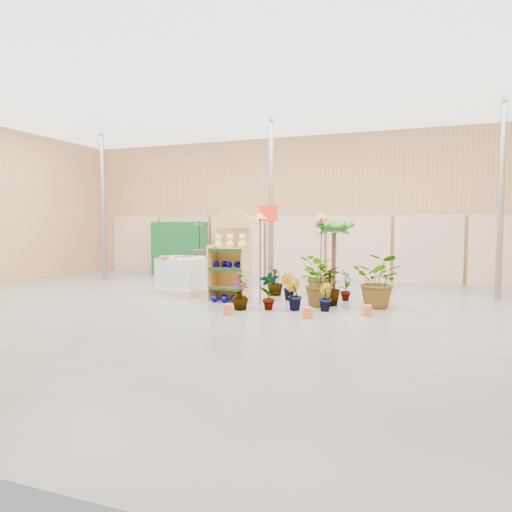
% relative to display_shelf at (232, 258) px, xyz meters
% --- Properties ---
extents(room, '(15.20, 12.10, 4.70)m').
position_rel_display_shelf_xyz_m(room, '(0.22, -0.42, 1.27)').
color(room, '#60605C').
rests_on(room, ground).
extents(display_shelf, '(0.91, 0.61, 2.08)m').
position_rel_display_shelf_xyz_m(display_shelf, '(0.00, 0.00, 0.00)').
color(display_shelf, tan).
rests_on(display_shelf, ground).
extents(teddy_bears, '(0.76, 0.19, 0.32)m').
position_rel_display_shelf_xyz_m(teddy_bears, '(0.02, -0.10, 0.36)').
color(teddy_bears, '#F0E7B6').
rests_on(teddy_bears, display_shelf).
extents(gazing_balls_shelf, '(0.76, 0.26, 0.14)m').
position_rel_display_shelf_xyz_m(gazing_balls_shelf, '(0.00, -0.13, -0.13)').
color(gazing_balls_shelf, '#02006F').
rests_on(gazing_balls_shelf, display_shelf).
extents(gazing_balls_floor, '(0.63, 0.39, 0.15)m').
position_rel_display_shelf_xyz_m(gazing_balls_floor, '(0.02, -0.38, -0.87)').
color(gazing_balls_floor, '#02006F').
rests_on(gazing_balls_floor, ground).
extents(pallet_stack, '(1.45, 1.30, 0.92)m').
position_rel_display_shelf_xyz_m(pallet_stack, '(-1.45, 0.41, -0.50)').
color(pallet_stack, tan).
rests_on(pallet_stack, ground).
extents(charcoal_planters, '(0.80, 0.50, 1.00)m').
position_rel_display_shelf_xyz_m(charcoal_planters, '(-1.95, 2.09, -0.53)').
color(charcoal_planters, '#242424').
rests_on(charcoal_planters, ground).
extents(trellis_stock, '(2.00, 0.30, 1.80)m').
position_rel_display_shelf_xyz_m(trellis_stock, '(-3.58, 3.87, -0.05)').
color(trellis_stock, '#124F20').
rests_on(trellis_stock, ground).
extents(offer_sign, '(0.50, 0.08, 2.20)m').
position_rel_display_shelf_xyz_m(offer_sign, '(0.32, 1.65, 0.62)').
color(offer_sign, gray).
rests_on(offer_sign, ground).
extents(bird_table_front, '(0.34, 0.34, 1.98)m').
position_rel_display_shelf_xyz_m(bird_table_front, '(0.83, -0.40, 0.89)').
color(bird_table_front, black).
rests_on(bird_table_front, ground).
extents(bird_table_right, '(0.34, 0.34, 2.00)m').
position_rel_display_shelf_xyz_m(bird_table_right, '(1.89, 0.80, 0.91)').
color(bird_table_right, black).
rests_on(bird_table_right, ground).
extents(bird_table_back, '(0.34, 0.34, 1.97)m').
position_rel_display_shelf_xyz_m(bird_table_back, '(-2.44, 3.13, 0.88)').
color(bird_table_back, black).
rests_on(bird_table_back, ground).
extents(palm, '(0.70, 0.70, 1.90)m').
position_rel_display_shelf_xyz_m(palm, '(2.13, 1.08, 0.69)').
color(palm, '#422F20').
rests_on(palm, ground).
extents(potted_plant_0, '(0.47, 0.55, 0.88)m').
position_rel_display_shelf_xyz_m(potted_plant_0, '(0.59, -0.94, -0.51)').
color(potted_plant_0, '#2B811E').
rests_on(potted_plant_0, ground).
extents(potted_plant_1, '(0.44, 0.40, 0.64)m').
position_rel_display_shelf_xyz_m(potted_plant_1, '(1.67, -0.76, -0.63)').
color(potted_plant_1, '#2B811E').
rests_on(potted_plant_1, ground).
extents(potted_plant_2, '(1.16, 1.12, 0.99)m').
position_rel_display_shelf_xyz_m(potted_plant_2, '(2.00, -0.14, -0.45)').
color(potted_plant_2, '#2B811E').
rests_on(potted_plant_2, ground).
extents(potted_plant_3, '(0.53, 0.53, 0.83)m').
position_rel_display_shelf_xyz_m(potted_plant_3, '(2.24, 0.03, -0.53)').
color(potted_plant_3, '#2B811E').
rests_on(potted_plant_3, ground).
extents(potted_plant_4, '(0.34, 0.44, 0.74)m').
position_rel_display_shelf_xyz_m(potted_plant_4, '(2.47, 0.70, -0.58)').
color(potted_plant_4, '#2B811E').
rests_on(potted_plant_4, ground).
extents(potted_plant_5, '(0.40, 0.36, 0.61)m').
position_rel_display_shelf_xyz_m(potted_plant_5, '(1.22, 0.36, -0.64)').
color(potted_plant_5, '#2B811E').
rests_on(potted_plant_5, ground).
extents(potted_plant_6, '(1.11, 1.12, 0.94)m').
position_rel_display_shelf_xyz_m(potted_plant_6, '(1.71, 1.33, -0.48)').
color(potted_plant_6, '#2B811E').
rests_on(potted_plant_6, ground).
extents(potted_plant_7, '(0.46, 0.46, 0.59)m').
position_rel_display_shelf_xyz_m(potted_plant_7, '(0.66, -1.11, -0.66)').
color(potted_plant_7, '#2B811E').
rests_on(potted_plant_7, ground).
extents(potted_plant_8, '(0.50, 0.46, 0.78)m').
position_rel_display_shelf_xyz_m(potted_plant_8, '(1.20, -0.90, -0.56)').
color(potted_plant_8, '#2B811E').
rests_on(potted_plant_8, ground).
extents(potted_plant_9, '(0.38, 0.39, 0.56)m').
position_rel_display_shelf_xyz_m(potted_plant_9, '(2.27, -0.64, -0.67)').
color(potted_plant_9, '#2B811E').
rests_on(potted_plant_9, ground).
extents(potted_plant_10, '(1.17, 1.07, 1.13)m').
position_rel_display_shelf_xyz_m(potted_plant_10, '(3.25, 0.10, -0.38)').
color(potted_plant_10, '#2B811E').
rests_on(potted_plant_10, ground).
extents(potted_plant_11, '(0.54, 0.54, 0.69)m').
position_rel_display_shelf_xyz_m(potted_plant_11, '(0.74, 0.94, -0.60)').
color(potted_plant_11, '#2B811E').
rests_on(potted_plant_11, ground).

